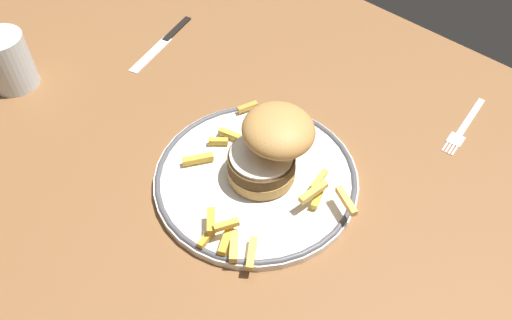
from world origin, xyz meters
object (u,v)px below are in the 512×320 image
at_px(water_glass, 9,64).
at_px(fork, 464,126).
at_px(dinner_plate, 256,178).
at_px(burger, 270,147).
at_px(knife, 167,38).

height_order(water_glass, fork, water_glass).
distance_m(dinner_plate, burger, 0.06).
distance_m(burger, fork, 0.33).
height_order(water_glass, knife, water_glass).
bearing_deg(knife, dinner_plate, -20.59).
xyz_separation_m(burger, fork, (0.15, 0.28, -0.06)).
bearing_deg(burger, water_glass, -162.95).
xyz_separation_m(dinner_plate, knife, (-0.35, 0.13, -0.01)).
bearing_deg(dinner_plate, knife, 159.41).
relative_size(burger, water_glass, 1.34).
bearing_deg(water_glass, knife, 70.25).
bearing_deg(water_glass, burger, 17.05).
xyz_separation_m(water_glass, knife, (0.09, 0.25, -0.04)).
relative_size(burger, fork, 0.85).
distance_m(dinner_plate, knife, 0.37).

